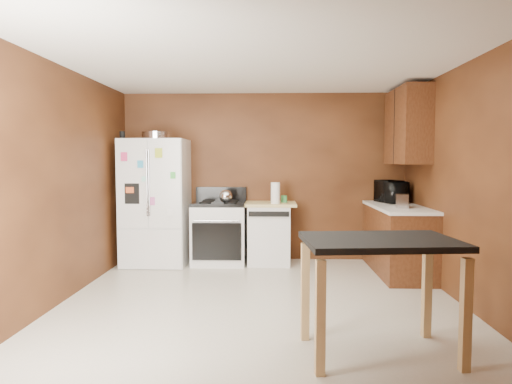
{
  "coord_description": "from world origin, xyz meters",
  "views": [
    {
      "loc": [
        0.11,
        -4.62,
        1.5
      ],
      "look_at": [
        -0.07,
        0.85,
        1.12
      ],
      "focal_mm": 32.0,
      "sensor_mm": 36.0,
      "label": 1
    }
  ],
  "objects_px": {
    "green_canister": "(284,199)",
    "refrigerator": "(156,202)",
    "toaster": "(402,201)",
    "paper_towel": "(275,193)",
    "island": "(380,257)",
    "roasting_pan": "(157,136)",
    "microwave": "(391,193)",
    "gas_range": "(219,232)",
    "pen_cup": "(122,135)",
    "dishwasher": "(269,233)",
    "kettle": "(226,196)"
  },
  "relations": [
    {
      "from": "green_canister",
      "to": "refrigerator",
      "type": "relative_size",
      "value": 0.05
    },
    {
      "from": "green_canister",
      "to": "refrigerator",
      "type": "height_order",
      "value": "refrigerator"
    },
    {
      "from": "toaster",
      "to": "green_canister",
      "type": "bearing_deg",
      "value": 163.88
    },
    {
      "from": "paper_towel",
      "to": "island",
      "type": "relative_size",
      "value": 0.25
    },
    {
      "from": "roasting_pan",
      "to": "island",
      "type": "height_order",
      "value": "roasting_pan"
    },
    {
      "from": "microwave",
      "to": "refrigerator",
      "type": "bearing_deg",
      "value": 76.18
    },
    {
      "from": "roasting_pan",
      "to": "gas_range",
      "type": "height_order",
      "value": "roasting_pan"
    },
    {
      "from": "paper_towel",
      "to": "refrigerator",
      "type": "height_order",
      "value": "refrigerator"
    },
    {
      "from": "roasting_pan",
      "to": "paper_towel",
      "type": "height_order",
      "value": "roasting_pan"
    },
    {
      "from": "pen_cup",
      "to": "gas_range",
      "type": "relative_size",
      "value": 0.1
    },
    {
      "from": "paper_towel",
      "to": "microwave",
      "type": "xyz_separation_m",
      "value": [
        1.65,
        0.11,
        0.0
      ]
    },
    {
      "from": "dishwasher",
      "to": "refrigerator",
      "type": "bearing_deg",
      "value": -177.01
    },
    {
      "from": "pen_cup",
      "to": "toaster",
      "type": "distance_m",
      "value": 3.89
    },
    {
      "from": "roasting_pan",
      "to": "toaster",
      "type": "xyz_separation_m",
      "value": [
        3.29,
        -0.64,
        -0.86
      ]
    },
    {
      "from": "kettle",
      "to": "microwave",
      "type": "xyz_separation_m",
      "value": [
        2.35,
        0.14,
        0.05
      ]
    },
    {
      "from": "roasting_pan",
      "to": "gas_range",
      "type": "relative_size",
      "value": 0.38
    },
    {
      "from": "green_canister",
      "to": "toaster",
      "type": "height_order",
      "value": "toaster"
    },
    {
      "from": "paper_towel",
      "to": "island",
      "type": "distance_m",
      "value": 3.06
    },
    {
      "from": "refrigerator",
      "to": "kettle",
      "type": "bearing_deg",
      "value": -5.6
    },
    {
      "from": "pen_cup",
      "to": "green_canister",
      "type": "xyz_separation_m",
      "value": [
        2.28,
        0.25,
        -0.91
      ]
    },
    {
      "from": "microwave",
      "to": "paper_towel",
      "type": "bearing_deg",
      "value": 79.16
    },
    {
      "from": "roasting_pan",
      "to": "island",
      "type": "distance_m",
      "value": 4.03
    },
    {
      "from": "paper_towel",
      "to": "refrigerator",
      "type": "bearing_deg",
      "value": 177.9
    },
    {
      "from": "roasting_pan",
      "to": "microwave",
      "type": "bearing_deg",
      "value": 1.08
    },
    {
      "from": "roasting_pan",
      "to": "pen_cup",
      "type": "relative_size",
      "value": 3.86
    },
    {
      "from": "gas_range",
      "to": "island",
      "type": "relative_size",
      "value": 0.91
    },
    {
      "from": "green_canister",
      "to": "gas_range",
      "type": "bearing_deg",
      "value": -175.48
    },
    {
      "from": "microwave",
      "to": "island",
      "type": "height_order",
      "value": "microwave"
    },
    {
      "from": "green_canister",
      "to": "kettle",
      "type": "bearing_deg",
      "value": -164.14
    },
    {
      "from": "dishwasher",
      "to": "paper_towel",
      "type": "bearing_deg",
      "value": -58.29
    },
    {
      "from": "microwave",
      "to": "refrigerator",
      "type": "xyz_separation_m",
      "value": [
        -3.37,
        -0.04,
        -0.14
      ]
    },
    {
      "from": "kettle",
      "to": "refrigerator",
      "type": "xyz_separation_m",
      "value": [
        -1.02,
        0.1,
        -0.09
      ]
    },
    {
      "from": "roasting_pan",
      "to": "green_canister",
      "type": "xyz_separation_m",
      "value": [
        1.82,
        0.15,
        -0.91
      ]
    },
    {
      "from": "pen_cup",
      "to": "microwave",
      "type": "xyz_separation_m",
      "value": [
        3.8,
        0.16,
        -0.81
      ]
    },
    {
      "from": "dishwasher",
      "to": "island",
      "type": "bearing_deg",
      "value": -74.42
    },
    {
      "from": "green_canister",
      "to": "island",
      "type": "bearing_deg",
      "value": -78.43
    },
    {
      "from": "paper_towel",
      "to": "microwave",
      "type": "relative_size",
      "value": 0.58
    },
    {
      "from": "pen_cup",
      "to": "kettle",
      "type": "distance_m",
      "value": 1.69
    },
    {
      "from": "dishwasher",
      "to": "green_canister",
      "type": "bearing_deg",
      "value": 12.83
    },
    {
      "from": "toaster",
      "to": "island",
      "type": "distance_m",
      "value": 2.51
    },
    {
      "from": "dishwasher",
      "to": "island",
      "type": "distance_m",
      "value": 3.23
    },
    {
      "from": "kettle",
      "to": "gas_range",
      "type": "bearing_deg",
      "value": 124.8
    },
    {
      "from": "pen_cup",
      "to": "kettle",
      "type": "relative_size",
      "value": 0.57
    },
    {
      "from": "toaster",
      "to": "island",
      "type": "relative_size",
      "value": 0.2
    },
    {
      "from": "gas_range",
      "to": "pen_cup",
      "type": "bearing_deg",
      "value": -172.72
    },
    {
      "from": "kettle",
      "to": "pen_cup",
      "type": "bearing_deg",
      "value": -179.58
    },
    {
      "from": "roasting_pan",
      "to": "kettle",
      "type": "distance_m",
      "value": 1.31
    },
    {
      "from": "toaster",
      "to": "roasting_pan",
      "type": "bearing_deg",
      "value": -178.9
    },
    {
      "from": "pen_cup",
      "to": "dishwasher",
      "type": "distance_m",
      "value": 2.5
    },
    {
      "from": "paper_towel",
      "to": "gas_range",
      "type": "height_order",
      "value": "paper_towel"
    }
  ]
}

